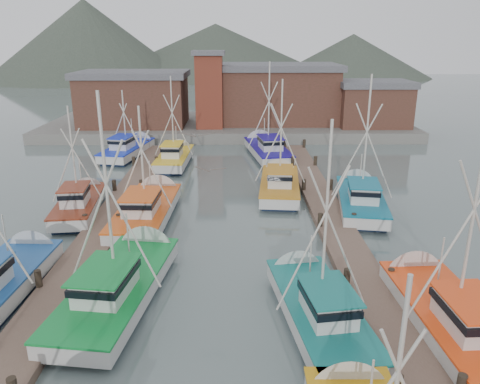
{
  "coord_description": "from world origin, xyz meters",
  "views": [
    {
      "loc": [
        0.94,
        -20.9,
        11.18
      ],
      "look_at": [
        1.2,
        4.9,
        2.6
      ],
      "focal_mm": 35.0,
      "sensor_mm": 36.0,
      "label": 1
    }
  ],
  "objects_px": {
    "lookout_tower": "(209,89)",
    "boat_4": "(123,283)",
    "boat_12": "(175,157)",
    "boat_8": "(148,209)"
  },
  "relations": [
    {
      "from": "lookout_tower",
      "to": "boat_4",
      "type": "height_order",
      "value": "lookout_tower"
    },
    {
      "from": "lookout_tower",
      "to": "boat_12",
      "type": "xyz_separation_m",
      "value": [
        -2.59,
        -12.04,
        -4.87
      ]
    },
    {
      "from": "boat_8",
      "to": "lookout_tower",
      "type": "bearing_deg",
      "value": 86.51
    },
    {
      "from": "lookout_tower",
      "to": "boat_4",
      "type": "xyz_separation_m",
      "value": [
        -2.15,
        -35.2,
        -4.87
      ]
    },
    {
      "from": "boat_8",
      "to": "boat_12",
      "type": "relative_size",
      "value": 1.13
    },
    {
      "from": "lookout_tower",
      "to": "boat_4",
      "type": "relative_size",
      "value": 0.84
    },
    {
      "from": "boat_12",
      "to": "boat_8",
      "type": "bearing_deg",
      "value": -87.88
    },
    {
      "from": "boat_4",
      "to": "boat_12",
      "type": "distance_m",
      "value": 23.16
    },
    {
      "from": "boat_8",
      "to": "boat_12",
      "type": "distance_m",
      "value": 13.62
    },
    {
      "from": "lookout_tower",
      "to": "boat_8",
      "type": "relative_size",
      "value": 0.87
    }
  ]
}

